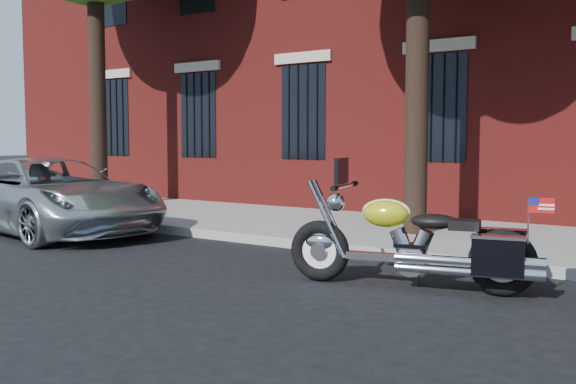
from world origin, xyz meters
The scene contains 5 objects.
ground centered at (0.00, 0.00, 0.00)m, with size 120.00×120.00×0.00m, color black.
curb centered at (0.00, 1.38, 0.07)m, with size 40.00×0.16×0.15m, color gray.
sidewalk centered at (0.00, 3.26, 0.07)m, with size 40.00×3.60×0.15m, color gray.
motorcycle centered at (1.84, -0.10, 0.47)m, with size 2.79×1.16×1.40m.
car_silver centered at (-5.09, 0.29, 0.65)m, with size 2.16×4.68×1.30m, color #B5BBBF.
Camera 1 is at (4.50, -6.46, 1.59)m, focal length 40.00 mm.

